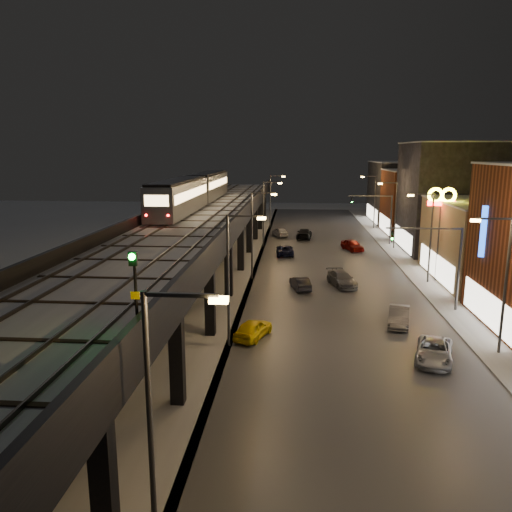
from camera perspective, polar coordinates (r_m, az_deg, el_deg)
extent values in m
plane|color=silver|center=(23.00, -5.87, -22.52)|extent=(220.00, 220.00, 0.00)
cube|color=#46474D|center=(55.31, 8.41, -1.79)|extent=(17.00, 120.00, 0.06)
cube|color=#9FA1A8|center=(56.88, 18.51, -1.87)|extent=(4.00, 120.00, 0.14)
cube|color=#9FA1A8|center=(56.02, -5.51, -1.55)|extent=(11.00, 120.00, 0.06)
cube|color=black|center=(52.05, -6.20, 3.88)|extent=(9.00, 100.00, 1.00)
cube|color=black|center=(18.11, -17.01, -23.43)|extent=(0.70, 0.70, 5.30)
cube|color=black|center=(29.05, -23.58, -9.98)|extent=(0.70, 0.70, 5.30)
cube|color=black|center=(26.48, -9.01, -11.23)|extent=(0.70, 0.70, 5.30)
cube|color=black|center=(26.71, -16.97, -5.69)|extent=(8.00, 0.60, 0.50)
cube|color=black|center=(37.64, -16.49, -4.55)|extent=(0.70, 0.70, 5.30)
cube|color=black|center=(35.69, -5.28, -4.99)|extent=(0.70, 0.70, 5.30)
cube|color=black|center=(35.87, -11.19, -0.96)|extent=(8.00, 0.60, 0.50)
cube|color=black|center=(46.79, -12.16, -1.15)|extent=(0.70, 0.70, 5.30)
cube|color=black|center=(45.24, -3.14, -1.34)|extent=(0.70, 0.70, 5.30)
cube|color=black|center=(45.38, -7.82, 1.83)|extent=(8.00, 0.60, 0.50)
cube|color=black|center=(56.24, -9.27, 1.13)|extent=(0.70, 0.70, 5.30)
cube|color=black|center=(54.95, -1.76, 1.03)|extent=(0.70, 0.70, 5.30)
cube|color=black|center=(55.06, -5.61, 3.64)|extent=(8.00, 0.60, 0.50)
cube|color=black|center=(65.84, -7.22, 2.75)|extent=(0.70, 0.70, 5.30)
cube|color=black|center=(64.75, -0.79, 2.69)|extent=(0.70, 0.70, 5.30)
cube|color=black|center=(64.84, -4.06, 4.91)|extent=(8.00, 0.60, 0.50)
cube|color=black|center=(75.55, -5.69, 3.95)|extent=(0.70, 0.70, 5.30)
cube|color=black|center=(74.60, -0.07, 3.91)|extent=(0.70, 0.70, 5.30)
cube|color=black|center=(74.68, -2.92, 5.84)|extent=(8.00, 0.60, 0.50)
cube|color=black|center=(85.33, -4.51, 4.88)|extent=(0.70, 0.70, 5.30)
cube|color=black|center=(84.49, 0.47, 4.85)|extent=(0.70, 0.70, 5.30)
cube|color=black|center=(84.56, -2.04, 6.55)|extent=(8.00, 0.60, 0.50)
cube|color=black|center=(95.15, -3.56, 5.61)|extent=(0.70, 0.70, 5.30)
cube|color=black|center=(94.40, 0.91, 5.59)|extent=(0.70, 0.70, 5.30)
cube|color=black|center=(94.46, -1.34, 7.11)|extent=(8.00, 0.60, 0.50)
cube|color=#B2B7C1|center=(51.98, -6.22, 4.51)|extent=(8.40, 100.00, 0.16)
cube|color=#332D28|center=(52.65, -9.68, 4.68)|extent=(0.08, 98.00, 0.16)
cube|color=#332D28|center=(52.32, -8.14, 4.69)|extent=(0.08, 98.00, 0.16)
cube|color=#332D28|center=(51.73, -4.82, 4.68)|extent=(0.08, 98.00, 0.16)
cube|color=#332D28|center=(51.52, -3.24, 4.68)|extent=(0.08, 98.00, 0.16)
cube|color=black|center=(23.70, -19.79, -4.72)|extent=(7.80, 0.24, 0.06)
cube|color=black|center=(38.44, -10.08, 1.98)|extent=(7.80, 0.24, 0.06)
cube|color=black|center=(53.91, -5.83, 4.90)|extent=(7.80, 0.24, 0.06)
cube|color=black|center=(69.62, -3.47, 6.50)|extent=(7.80, 0.24, 0.06)
cube|color=black|center=(85.44, -1.97, 7.51)|extent=(7.80, 0.24, 0.06)
cube|color=black|center=(51.29, -1.43, 5.01)|extent=(0.30, 100.00, 1.10)
cube|color=black|center=(52.90, -10.88, 5.01)|extent=(0.30, 100.00, 1.10)
cube|color=silver|center=(40.94, 24.89, -5.40)|extent=(0.10, 9.60, 2.40)
cube|color=#806D50|center=(55.30, 26.06, 1.31)|extent=(12.00, 15.00, 8.00)
cube|color=silver|center=(53.83, 19.83, -1.04)|extent=(0.10, 12.00, 2.40)
cube|color=#B2B7C1|center=(54.79, 26.45, 5.51)|extent=(12.20, 15.20, 0.16)
cube|color=#212129|center=(69.93, 21.57, 6.14)|extent=(12.00, 13.00, 14.00)
cube|color=silver|center=(69.10, 16.43, 1.91)|extent=(0.10, 10.40, 2.40)
cube|color=#B2B7C1|center=(69.68, 22.02, 11.94)|extent=(12.20, 13.20, 0.16)
cube|color=#5F2914|center=(83.55, 18.72, 5.77)|extent=(12.00, 12.00, 10.00)
cube|color=silver|center=(82.68, 14.49, 3.58)|extent=(0.10, 9.60, 2.40)
cube|color=#B2B7C1|center=(83.22, 18.95, 9.24)|extent=(12.20, 12.20, 0.16)
cube|color=black|center=(97.09, 16.76, 6.95)|extent=(12.00, 16.00, 11.00)
cube|color=silver|center=(96.39, 13.09, 4.78)|extent=(0.10, 12.80, 2.40)
cube|color=#B2B7C1|center=(96.82, 16.96, 10.24)|extent=(12.20, 16.20, 0.16)
cylinder|color=#38383A|center=(16.64, -11.99, -19.01)|extent=(0.18, 0.18, 9.00)
cube|color=#38383A|center=(14.61, -8.57, -4.44)|extent=(2.20, 0.12, 0.12)
cube|color=#EAB051|center=(14.43, -4.28, -5.03)|extent=(0.55, 0.28, 0.18)
cylinder|color=#38383A|center=(33.05, -3.19, -3.00)|extent=(0.18, 0.18, 9.00)
cube|color=#38383A|center=(32.07, -1.33, 4.57)|extent=(2.20, 0.12, 0.12)
cube|color=#EAB051|center=(31.99, 0.64, 4.34)|extent=(0.55, 0.28, 0.18)
cylinder|color=#38383A|center=(35.37, 26.59, -3.27)|extent=(0.18, 0.18, 9.00)
cube|color=#38383A|center=(34.17, 25.56, 3.87)|extent=(2.20, 0.12, 0.12)
cube|color=#EAB051|center=(33.80, 23.80, 3.74)|extent=(0.55, 0.28, 0.18)
cylinder|color=#38383A|center=(50.55, -0.46, 2.22)|extent=(0.18, 0.18, 9.00)
cube|color=#38383A|center=(49.92, 0.80, 7.19)|extent=(2.20, 0.12, 0.12)
cube|color=#EAB051|center=(49.87, 2.07, 7.04)|extent=(0.55, 0.28, 0.18)
cylinder|color=#38383A|center=(52.09, 19.33, 1.83)|extent=(0.18, 0.18, 9.00)
cube|color=#38383A|center=(51.29, 18.47, 6.71)|extent=(2.20, 0.12, 0.12)
cube|color=#EAB051|center=(51.05, 17.26, 6.63)|extent=(0.55, 0.28, 0.18)
cylinder|color=#38383A|center=(68.31, 0.86, 4.74)|extent=(0.18, 0.18, 9.00)
cube|color=#38383A|center=(67.84, 1.81, 8.42)|extent=(2.20, 0.12, 0.12)
cube|color=#EAB051|center=(67.81, 2.75, 8.31)|extent=(0.55, 0.28, 0.18)
cylinder|color=#38383A|center=(69.46, 15.64, 4.42)|extent=(0.18, 0.18, 9.00)
cube|color=#38383A|center=(68.86, 14.93, 8.08)|extent=(2.20, 0.12, 0.12)
cube|color=#EAB051|center=(68.68, 14.02, 8.02)|extent=(0.55, 0.28, 0.18)
cylinder|color=#38383A|center=(86.17, 1.64, 6.22)|extent=(0.18, 0.18, 9.00)
cube|color=#38383A|center=(85.80, 2.40, 9.13)|extent=(2.20, 0.12, 0.12)
cube|color=#EAB051|center=(85.77, 3.14, 9.05)|extent=(0.55, 0.28, 0.18)
cylinder|color=#38383A|center=(87.09, 13.42, 5.96)|extent=(0.18, 0.18, 9.00)
cube|color=#38383A|center=(86.61, 12.83, 8.88)|extent=(2.20, 0.12, 0.12)
cube|color=#EAB051|center=(86.46, 12.09, 8.83)|extent=(0.55, 0.28, 0.18)
cylinder|color=#38383A|center=(43.81, 22.16, -1.51)|extent=(0.20, 0.20, 7.00)
cube|color=#38383A|center=(42.37, 18.65, 3.01)|extent=(6.00, 0.12, 0.12)
imported|color=black|center=(41.91, 15.29, 2.42)|extent=(0.20, 0.16, 1.00)
sphere|color=#0CFF26|center=(41.80, 15.30, 2.05)|extent=(0.18, 0.18, 0.18)
cylinder|color=#38383A|center=(72.51, 15.15, 3.95)|extent=(0.20, 0.20, 7.00)
cube|color=#38383A|center=(71.65, 12.92, 6.71)|extent=(6.00, 0.12, 0.12)
imported|color=black|center=(71.38, 10.91, 6.37)|extent=(0.20, 0.16, 1.00)
sphere|color=#0CFF26|center=(71.25, 10.91, 6.16)|extent=(0.18, 0.18, 0.18)
cube|color=gray|center=(53.10, -8.76, 6.63)|extent=(2.86, 17.27, 3.26)
cube|color=black|center=(52.98, -8.82, 8.51)|extent=(2.57, 16.78, 0.25)
cube|color=#F0C17B|center=(53.41, -10.30, 7.08)|extent=(0.05, 15.79, 0.89)
cube|color=#F0C17B|center=(52.75, -7.24, 7.12)|extent=(0.05, 15.79, 0.89)
cube|color=gray|center=(70.70, -5.42, 7.98)|extent=(2.86, 17.27, 3.26)
cube|color=black|center=(70.60, -5.44, 9.40)|extent=(2.57, 16.78, 0.25)
cube|color=#F0C17B|center=(70.93, -6.58, 8.33)|extent=(0.05, 15.79, 0.89)
cube|color=#F0C17B|center=(70.44, -4.26, 8.35)|extent=(0.05, 15.79, 0.89)
cube|color=#F0C17B|center=(44.72, -11.32, 6.21)|extent=(2.17, 0.05, 0.99)
sphere|color=#FF0C0C|center=(45.12, -12.47, 4.57)|extent=(0.20, 0.20, 0.20)
sphere|color=#FF0C0C|center=(44.59, -10.03, 4.58)|extent=(0.20, 0.20, 0.20)
cylinder|color=black|center=(18.72, -13.58, -3.75)|extent=(0.11, 0.11, 2.83)
cube|color=black|center=(18.34, -13.87, -0.30)|extent=(0.30, 0.17, 0.52)
sphere|color=#0CFF26|center=(18.21, -14.01, -0.09)|extent=(0.25, 0.25, 0.25)
cube|color=#FEDA00|center=(18.68, -13.65, -4.39)|extent=(0.33, 0.04, 0.28)
imported|color=#DFBC01|center=(35.51, -0.33, -8.39)|extent=(2.84, 4.26, 1.35)
imported|color=black|center=(47.78, 5.08, -3.16)|extent=(2.18, 3.99, 1.25)
imported|color=black|center=(63.48, 3.33, 0.64)|extent=(2.38, 4.69, 1.27)
imported|color=black|center=(75.61, 5.52, 2.51)|extent=(2.52, 5.33, 1.50)
imported|color=silver|center=(77.27, 2.77, 2.72)|extent=(2.93, 4.45, 1.41)
imported|color=#595A60|center=(39.50, 16.01, -6.71)|extent=(2.35, 4.46, 1.40)
imported|color=#9196A6|center=(33.71, 19.69, -10.31)|extent=(3.39, 5.07, 1.29)
imported|color=#595B60|center=(49.53, 9.78, -2.66)|extent=(3.13, 5.12, 1.39)
imported|color=#670905|center=(67.42, 10.95, 1.19)|extent=(3.11, 4.67, 1.48)
cylinder|color=#38383A|center=(53.20, 20.12, 1.25)|extent=(0.24, 0.24, 7.68)
cube|color=#FF0C0C|center=(52.65, 20.44, 5.67)|extent=(2.69, 0.25, 0.48)
torus|color=yellow|center=(52.42, 19.84, 6.54)|extent=(1.57, 0.37, 1.56)
torus|color=yellow|center=(52.76, 21.15, 6.47)|extent=(1.57, 0.37, 1.56)
cylinder|color=#38383A|center=(42.37, 24.93, -3.28)|extent=(0.28, 0.28, 5.41)
cube|color=blue|center=(41.54, 25.45, 2.50)|extent=(1.73, 0.35, 3.90)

